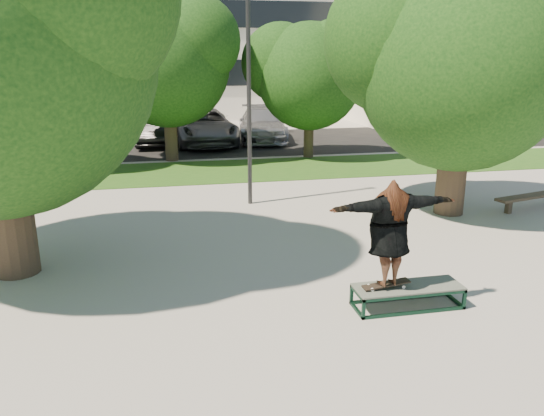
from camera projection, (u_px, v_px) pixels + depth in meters
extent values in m
plane|color=#A6A099|center=(241.00, 275.00, 10.09)|extent=(120.00, 120.00, 0.00)
cube|color=#1D4E16|center=(230.00, 171.00, 19.23)|extent=(30.00, 4.00, 0.02)
cube|color=black|center=(192.00, 144.00, 25.15)|extent=(40.00, 8.00, 0.01)
cylinder|color=#38281E|center=(7.00, 192.00, 9.78)|extent=(0.84, 0.84, 3.20)
cylinder|color=#38281E|center=(453.00, 157.00, 13.67)|extent=(0.76, 0.76, 3.00)
sphere|color=black|center=(462.00, 66.00, 13.04)|extent=(5.20, 5.20, 5.20)
sphere|color=black|center=(401.00, 39.00, 13.34)|extent=(3.90, 3.90, 3.90)
sphere|color=black|center=(523.00, 26.00, 12.53)|extent=(3.64, 3.64, 3.64)
cylinder|color=#38281E|center=(14.00, 133.00, 18.79)|extent=(0.44, 0.44, 2.80)
sphere|color=black|center=(6.00, 73.00, 18.22)|extent=(4.40, 4.40, 4.40)
sphere|color=black|center=(31.00, 49.00, 17.79)|extent=(3.08, 3.08, 3.08)
cylinder|color=#38281E|center=(170.00, 123.00, 20.78)|extent=(0.50, 0.50, 3.00)
sphere|color=black|center=(167.00, 64.00, 20.17)|extent=(4.80, 4.80, 4.80)
sphere|color=black|center=(134.00, 48.00, 20.44)|extent=(3.60, 3.60, 3.60)
sphere|color=black|center=(196.00, 41.00, 19.69)|extent=(3.36, 3.36, 3.36)
cylinder|color=#38281E|center=(309.00, 126.00, 21.43)|extent=(0.40, 0.40, 2.60)
sphere|color=black|center=(310.00, 77.00, 20.90)|extent=(4.20, 4.20, 4.20)
sphere|color=black|center=(280.00, 63.00, 21.14)|extent=(3.15, 3.15, 3.15)
sphere|color=black|center=(337.00, 57.00, 20.49)|extent=(2.94, 2.94, 2.94)
cylinder|color=#2D2D30|center=(249.00, 95.00, 14.17)|extent=(0.12, 0.12, 6.00)
cube|color=black|center=(148.00, 73.00, 32.35)|extent=(27.60, 0.12, 1.60)
cube|color=black|center=(144.00, 12.00, 31.38)|extent=(27.60, 0.12, 1.60)
cube|color=silver|center=(472.00, 56.00, 33.20)|extent=(15.00, 10.00, 8.00)
cube|color=#475147|center=(408.00, 287.00, 8.72)|extent=(1.80, 0.60, 0.03)
cylinder|color=white|center=(372.00, 290.00, 8.50)|extent=(0.06, 0.03, 0.06)
cylinder|color=white|center=(369.00, 286.00, 8.65)|extent=(0.06, 0.03, 0.06)
cylinder|color=white|center=(404.00, 287.00, 8.61)|extent=(0.06, 0.03, 0.06)
cylinder|color=white|center=(399.00, 283.00, 8.76)|extent=(0.06, 0.03, 0.06)
cube|color=black|center=(386.00, 284.00, 8.62)|extent=(0.78, 0.20, 0.10)
imported|color=brown|center=(389.00, 233.00, 8.38)|extent=(2.18, 0.76, 1.74)
cube|color=brown|center=(509.00, 207.00, 14.01)|extent=(0.16, 0.16, 0.36)
cube|color=brown|center=(535.00, 195.00, 14.36)|extent=(2.70, 0.99, 0.07)
imported|color=#9F9FA3|center=(55.00, 132.00, 24.24)|extent=(2.27, 4.05, 1.30)
imported|color=black|center=(155.00, 126.00, 25.07)|extent=(1.77, 4.98, 1.64)
imported|color=#5D5D62|center=(204.00, 127.00, 24.96)|extent=(2.92, 5.93, 1.62)
imported|color=#A2A2A6|center=(262.00, 124.00, 26.06)|extent=(2.90, 5.69, 1.58)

